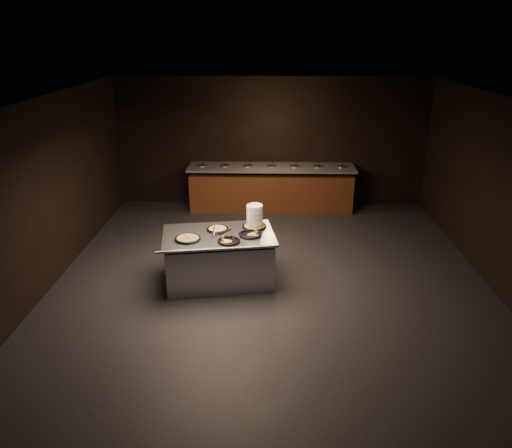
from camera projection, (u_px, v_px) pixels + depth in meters
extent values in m
cube|color=black|center=(271.00, 283.00, 8.10)|extent=(7.00, 8.00, 0.01)
cube|color=black|center=(273.00, 100.00, 7.04)|extent=(7.00, 8.00, 0.01)
cube|color=black|center=(272.00, 142.00, 11.30)|extent=(7.00, 0.01, 2.90)
cube|color=black|center=(273.00, 361.00, 3.84)|extent=(7.00, 0.01, 2.90)
cube|color=black|center=(44.00, 196.00, 7.66)|extent=(0.01, 8.00, 2.90)
cube|color=black|center=(505.00, 200.00, 7.48)|extent=(0.01, 8.00, 2.90)
cube|color=brown|center=(271.00, 191.00, 11.27)|extent=(3.60, 0.75, 0.85)
cube|color=slate|center=(271.00, 167.00, 11.07)|extent=(3.70, 0.83, 0.05)
cube|color=#3C1E0D|center=(271.00, 207.00, 11.41)|extent=(3.60, 0.69, 0.08)
cylinder|color=silver|center=(202.00, 167.00, 11.11)|extent=(0.22, 0.22, 0.08)
cylinder|color=#46742E|center=(202.00, 166.00, 11.10)|extent=(0.19, 0.19, 0.02)
cylinder|color=black|center=(203.00, 162.00, 11.05)|extent=(0.04, 0.10, 0.19)
cylinder|color=silver|center=(225.00, 167.00, 11.09)|extent=(0.22, 0.22, 0.08)
cylinder|color=#46742E|center=(225.00, 166.00, 11.08)|extent=(0.19, 0.19, 0.02)
cylinder|color=black|center=(226.00, 162.00, 11.03)|extent=(0.04, 0.10, 0.19)
cylinder|color=silver|center=(248.00, 167.00, 11.08)|extent=(0.22, 0.22, 0.08)
cylinder|color=#46742E|center=(248.00, 166.00, 11.07)|extent=(0.19, 0.19, 0.02)
cylinder|color=black|center=(249.00, 162.00, 11.02)|extent=(0.04, 0.10, 0.19)
cylinder|color=silver|center=(271.00, 167.00, 11.07)|extent=(0.22, 0.22, 0.08)
cylinder|color=#46742E|center=(271.00, 166.00, 11.06)|extent=(0.19, 0.19, 0.02)
cylinder|color=black|center=(273.00, 163.00, 11.01)|extent=(0.04, 0.10, 0.19)
cylinder|color=silver|center=(295.00, 167.00, 11.05)|extent=(0.22, 0.22, 0.08)
cylinder|color=#46742E|center=(295.00, 166.00, 11.04)|extent=(0.19, 0.19, 0.02)
cylinder|color=black|center=(296.00, 163.00, 10.99)|extent=(0.04, 0.10, 0.19)
cylinder|color=silver|center=(318.00, 168.00, 11.04)|extent=(0.22, 0.22, 0.08)
cylinder|color=#46742E|center=(318.00, 166.00, 11.03)|extent=(0.19, 0.19, 0.02)
cylinder|color=black|center=(320.00, 163.00, 10.98)|extent=(0.04, 0.10, 0.19)
cylinder|color=silver|center=(341.00, 168.00, 11.03)|extent=(0.22, 0.22, 0.08)
cylinder|color=#46742E|center=(341.00, 167.00, 11.02)|extent=(0.19, 0.19, 0.02)
cylinder|color=black|center=(343.00, 163.00, 10.97)|extent=(0.04, 0.10, 0.19)
cube|color=silver|center=(219.00, 260.00, 8.01)|extent=(1.80, 1.26, 0.75)
cube|color=silver|center=(218.00, 235.00, 7.85)|extent=(1.89, 1.36, 0.04)
cylinder|color=silver|center=(215.00, 250.00, 7.34)|extent=(1.72, 0.32, 0.04)
cylinder|color=white|center=(255.00, 216.00, 8.04)|extent=(0.26, 0.26, 0.38)
cylinder|color=black|center=(188.00, 239.00, 7.63)|extent=(0.38, 0.38, 0.01)
torus|color=black|center=(188.00, 238.00, 7.63)|extent=(0.40, 0.40, 0.04)
torus|color=brown|center=(188.00, 238.00, 7.63)|extent=(0.34, 0.34, 0.03)
cylinder|color=#B28C47|center=(188.00, 238.00, 7.63)|extent=(0.30, 0.30, 0.02)
cube|color=black|center=(188.00, 238.00, 7.62)|extent=(0.17, 0.25, 0.00)
cube|color=black|center=(188.00, 238.00, 7.62)|extent=(0.25, 0.17, 0.00)
cylinder|color=black|center=(218.00, 230.00, 8.00)|extent=(0.33, 0.33, 0.01)
torus|color=black|center=(218.00, 229.00, 7.99)|extent=(0.35, 0.35, 0.04)
torus|color=brown|center=(218.00, 229.00, 7.99)|extent=(0.29, 0.29, 0.03)
cylinder|color=#DB9B4F|center=(218.00, 229.00, 7.99)|extent=(0.25, 0.25, 0.02)
cube|color=black|center=(218.00, 228.00, 7.99)|extent=(0.08, 0.24, 0.00)
cube|color=black|center=(218.00, 228.00, 7.99)|extent=(0.24, 0.08, 0.00)
cylinder|color=black|center=(254.00, 227.00, 8.11)|extent=(0.37, 0.37, 0.01)
torus|color=black|center=(254.00, 226.00, 8.10)|extent=(0.40, 0.40, 0.04)
torus|color=brown|center=(254.00, 226.00, 8.10)|extent=(0.34, 0.34, 0.03)
cylinder|color=#B28C47|center=(254.00, 226.00, 8.10)|extent=(0.29, 0.29, 0.02)
cube|color=black|center=(254.00, 226.00, 8.10)|extent=(0.23, 0.20, 0.00)
cube|color=black|center=(254.00, 226.00, 8.10)|extent=(0.20, 0.23, 0.00)
cylinder|color=black|center=(229.00, 242.00, 7.55)|extent=(0.32, 0.32, 0.01)
torus|color=black|center=(229.00, 241.00, 7.54)|extent=(0.35, 0.35, 0.04)
cylinder|color=black|center=(250.00, 235.00, 7.79)|extent=(0.35, 0.35, 0.01)
torus|color=black|center=(250.00, 234.00, 7.79)|extent=(0.37, 0.37, 0.04)
cube|color=silver|center=(215.00, 232.00, 7.86)|extent=(0.09, 0.11, 0.00)
cylinder|color=black|center=(214.00, 232.00, 7.68)|extent=(0.02, 0.20, 0.12)
cylinder|color=silver|center=(214.00, 233.00, 7.77)|extent=(0.01, 0.10, 0.08)
cube|color=silver|center=(236.00, 237.00, 7.68)|extent=(0.12, 0.10, 0.00)
cylinder|color=black|center=(225.00, 232.00, 7.65)|extent=(0.21, 0.03, 0.13)
cylinder|color=silver|center=(231.00, 235.00, 7.67)|extent=(0.11, 0.02, 0.08)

